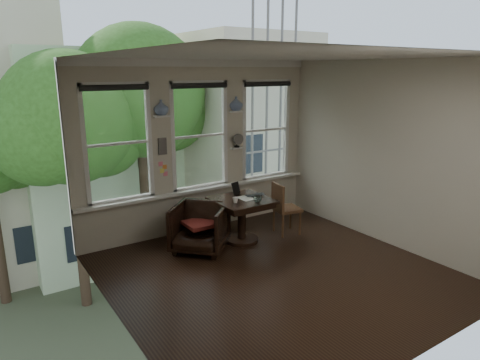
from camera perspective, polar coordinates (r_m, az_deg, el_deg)
ground at (r=6.30m, az=4.80°, el=-12.28°), size 4.50×4.50×0.00m
ceiling at (r=5.63m, az=5.47°, el=16.15°), size 4.50×4.50×0.00m
wall_back at (r=7.63m, az=-5.51°, el=4.38°), size 4.50×0.00×4.50m
wall_front at (r=4.33m, az=24.07°, el=-4.74°), size 4.50×0.00×4.50m
wall_left at (r=4.75m, az=-16.63°, el=-2.41°), size 0.00×4.50×4.50m
wall_right at (r=7.37m, az=18.94°, el=3.30°), size 0.00×4.50×4.50m
window_left at (r=7.04m, az=-16.03°, el=4.68°), size 1.10×0.12×1.90m
window_center at (r=7.59m, az=-5.55°, el=5.86°), size 1.10×0.12×1.90m
window_right at (r=8.37m, az=3.29°, el=6.71°), size 1.10×0.12×1.90m
shelf_left at (r=7.14m, az=-10.42°, el=8.38°), size 0.26×0.16×0.03m
shelf_right at (r=7.83m, az=-0.53°, el=9.14°), size 0.26×0.16×0.03m
intercom at (r=7.24m, az=-10.34°, el=4.47°), size 0.14×0.06×0.28m
sticky_notes at (r=7.31m, az=-10.23°, el=1.77°), size 0.16×0.01×0.24m
desk_fan at (r=7.88m, az=-0.44°, el=5.00°), size 0.20×0.20×0.24m
vase_left at (r=7.13m, az=-10.48°, el=9.50°), size 0.24×0.24×0.25m
vase_right at (r=7.81m, az=-0.53°, el=10.15°), size 0.24×0.24×0.25m
table at (r=7.22m, az=0.24°, el=-5.39°), size 0.90×0.90×0.75m
armchair_left at (r=6.90m, az=-5.38°, el=-6.34°), size 1.18×1.17×0.77m
cushion_red at (r=6.88m, az=-5.39°, el=-5.82°), size 0.45×0.45×0.06m
side_chair_right at (r=7.60m, az=6.30°, el=-3.78°), size 0.49×0.49×0.92m
laptop at (r=7.22m, az=2.19°, el=-2.16°), size 0.37×0.26×0.03m
mug at (r=6.89m, az=-0.62°, el=-2.70°), size 0.10×0.10×0.09m
drinking_glass at (r=6.92m, az=2.35°, el=-2.57°), size 0.15×0.15×0.11m
tablet at (r=7.31m, az=-0.55°, el=-1.15°), size 0.18×0.12×0.22m
papers at (r=7.14m, az=0.76°, el=-2.43°), size 0.23×0.31×0.00m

